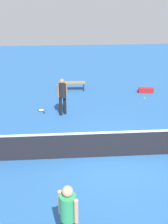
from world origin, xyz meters
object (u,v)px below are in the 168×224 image
at_px(tennis_ball_by_net, 159,136).
at_px(tennis_ball_midcourt, 144,98).
at_px(equipment_bag, 145,90).
at_px(tennis_ball_near_player, 104,136).
at_px(tennis_ball_baseline, 62,138).
at_px(tennis_racket_near_player, 42,110).
at_px(player_near_side, 62,94).
at_px(player_far_side, 68,213).
at_px(courtside_bench, 72,83).

height_order(tennis_ball_by_net, tennis_ball_midcourt, same).
distance_m(tennis_ball_by_net, equipment_bag, 4.94).
bearing_deg(tennis_ball_near_player, tennis_ball_by_net, 175.64).
xyz_separation_m(tennis_ball_near_player, tennis_ball_baseline, (1.65, 0.05, 0.00)).
relative_size(tennis_racket_near_player, equipment_bag, 0.73).
relative_size(player_near_side, tennis_racket_near_player, 2.83).
bearing_deg(player_far_side, equipment_bag, -114.82).
bearing_deg(equipment_bag, tennis_racket_near_player, 20.03).
bearing_deg(tennis_ball_near_player, courtside_bench, -78.52).
bearing_deg(tennis_ball_by_net, player_far_side, 52.38).
xyz_separation_m(player_near_side, tennis_ball_near_player, (-1.60, 2.19, -0.98)).
bearing_deg(courtside_bench, tennis_ball_baseline, 84.09).
bearing_deg(tennis_ball_baseline, tennis_ball_midcourt, -138.14).
xyz_separation_m(tennis_racket_near_player, courtside_bench, (-1.52, -2.67, 0.40)).
relative_size(tennis_ball_by_net, tennis_ball_baseline, 1.00).
relative_size(player_near_side, tennis_ball_near_player, 25.76).
height_order(tennis_ball_midcourt, courtside_bench, courtside_bench).
bearing_deg(tennis_ball_midcourt, tennis_ball_near_player, 55.10).
distance_m(tennis_ball_by_net, courtside_bench, 6.40).
height_order(tennis_ball_midcourt, tennis_ball_baseline, same).
relative_size(tennis_racket_near_player, tennis_ball_by_net, 9.10).
distance_m(tennis_ball_by_net, tennis_ball_midcourt, 4.01).
bearing_deg(courtside_bench, equipment_bag, 170.86).
bearing_deg(player_near_side, tennis_ball_baseline, 88.66).
relative_size(player_near_side, player_far_side, 1.00).
bearing_deg(player_far_side, tennis_ball_baseline, -87.72).
height_order(tennis_racket_near_player, tennis_ball_midcourt, tennis_ball_midcourt).
xyz_separation_m(courtside_bench, equipment_bag, (-4.03, 0.65, -0.28)).
height_order(player_near_side, tennis_ball_midcourt, player_near_side).
relative_size(player_far_side, tennis_racket_near_player, 2.83).
height_order(tennis_racket_near_player, courtside_bench, courtside_bench).
bearing_deg(player_far_side, tennis_racket_near_player, -81.32).
bearing_deg(equipment_bag, tennis_ball_midcourt, 72.25).
height_order(tennis_ball_near_player, courtside_bench, courtside_bench).
distance_m(tennis_ball_near_player, tennis_ball_baseline, 1.65).
relative_size(tennis_ball_baseline, equipment_bag, 0.08).
relative_size(player_near_side, tennis_ball_baseline, 25.76).
xyz_separation_m(tennis_racket_near_player, tennis_ball_near_player, (-2.60, 2.69, 0.02)).
distance_m(tennis_ball_midcourt, tennis_ball_baseline, 5.78).
distance_m(tennis_ball_baseline, equipment_bag, 6.62).
height_order(player_far_side, tennis_ball_baseline, player_far_side).
bearing_deg(tennis_racket_near_player, tennis_ball_midcourt, -167.97).
xyz_separation_m(player_far_side, equipment_bag, (-4.40, -9.52, -0.87)).
bearing_deg(tennis_racket_near_player, equipment_bag, -159.97).
height_order(tennis_ball_near_player, tennis_ball_midcourt, same).
bearing_deg(tennis_racket_near_player, player_near_side, 153.74).
bearing_deg(equipment_bag, tennis_ball_by_net, 80.44).
bearing_deg(equipment_bag, tennis_ball_near_player, 57.98).
xyz_separation_m(tennis_ball_near_player, courtside_bench, (1.09, -5.36, 0.38)).
xyz_separation_m(tennis_racket_near_player, tennis_ball_by_net, (-4.73, 2.85, 0.02)).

